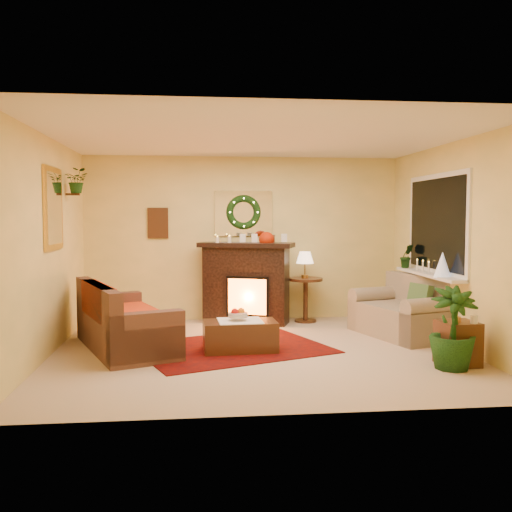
{
  "coord_description": "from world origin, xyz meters",
  "views": [
    {
      "loc": [
        -0.77,
        -6.85,
        1.66
      ],
      "look_at": [
        0.0,
        0.35,
        1.15
      ],
      "focal_mm": 40.0,
      "sensor_mm": 36.0,
      "label": 1
    }
  ],
  "objects": [
    {
      "name": "sill_plant",
      "position": [
        2.35,
        1.29,
        1.08
      ],
      "size": [
        0.25,
        0.2,
        0.46
      ],
      "primitive_type": "imported",
      "color": "#26592F",
      "rests_on": "window_sill"
    },
    {
      "name": "lamp_tiffany",
      "position": [
        2.1,
        -0.9,
        0.74
      ],
      "size": [
        0.26,
        0.26,
        0.39
      ],
      "primitive_type": "cone",
      "color": "gold",
      "rests_on": "end_table_square"
    },
    {
      "name": "side_table_round",
      "position": [
        0.95,
        1.88,
        0.32
      ],
      "size": [
        0.64,
        0.64,
        0.69
      ],
      "primitive_type": "cylinder",
      "rotation": [
        0.0,
        0.0,
        0.24
      ],
      "color": "black",
      "rests_on": "floor"
    },
    {
      "name": "floor",
      "position": [
        0.0,
        0.0,
        0.0
      ],
      "size": [
        5.0,
        5.0,
        0.0
      ],
      "primitive_type": "plane",
      "color": "beige",
      "rests_on": "ground"
    },
    {
      "name": "wall_art",
      "position": [
        -1.35,
        2.23,
        1.55
      ],
      "size": [
        0.32,
        0.03,
        0.48
      ],
      "primitive_type": "cube",
      "color": "#381E11",
      "rests_on": "wall_back"
    },
    {
      "name": "area_rug",
      "position": [
        -0.32,
        0.19,
        0.01
      ],
      "size": [
        2.71,
        2.39,
        0.01
      ],
      "primitive_type": "cube",
      "rotation": [
        0.0,
        0.0,
        0.36
      ],
      "color": "maroon",
      "rests_on": "floor"
    },
    {
      "name": "ceiling",
      "position": [
        0.0,
        0.0,
        2.6
      ],
      "size": [
        5.0,
        5.0,
        0.0
      ],
      "primitive_type": "plane",
      "color": "white",
      "rests_on": "ground"
    },
    {
      "name": "red_throw",
      "position": [
        -1.65,
        0.5,
        0.46
      ],
      "size": [
        0.74,
        1.2,
        0.02
      ],
      "primitive_type": "cube",
      "color": "red",
      "rests_on": "sofa"
    },
    {
      "name": "sofa",
      "position": [
        -1.64,
        0.32,
        0.43
      ],
      "size": [
        1.5,
        2.12,
        0.83
      ],
      "primitive_type": "cube",
      "rotation": [
        0.0,
        0.0,
        0.37
      ],
      "color": "#432F20",
      "rests_on": "floor"
    },
    {
      "name": "wreath",
      "position": [
        0.0,
        2.19,
        1.72
      ],
      "size": [
        0.55,
        0.11,
        0.55
      ],
      "primitive_type": "torus",
      "rotation": [
        1.57,
        0.0,
        0.0
      ],
      "color": "#194719",
      "rests_on": "wall_back"
    },
    {
      "name": "coffee_table",
      "position": [
        -0.23,
        0.03,
        0.21
      ],
      "size": [
        0.91,
        0.53,
        0.37
      ],
      "primitive_type": "cube",
      "rotation": [
        0.0,
        0.0,
        0.05
      ],
      "color": "#32180C",
      "rests_on": "floor"
    },
    {
      "name": "mantel_candle_b",
      "position": [
        -0.25,
        1.86,
        1.26
      ],
      "size": [
        0.06,
        0.06,
        0.18
      ],
      "primitive_type": "cylinder",
      "color": "white",
      "rests_on": "fireplace"
    },
    {
      "name": "loveseat",
      "position": [
        2.06,
        0.68,
        0.42
      ],
      "size": [
        1.22,
        1.62,
        0.83
      ],
      "primitive_type": "cube",
      "rotation": [
        0.0,
        0.0,
        0.31
      ],
      "color": "tan",
      "rests_on": "floor"
    },
    {
      "name": "wall_back",
      "position": [
        0.0,
        2.25,
        1.3
      ],
      "size": [
        5.0,
        5.0,
        0.0
      ],
      "primitive_type": "plane",
      "color": "#EFD88C",
      "rests_on": "ground"
    },
    {
      "name": "mantel_candle_a",
      "position": [
        -0.43,
        1.83,
        1.26
      ],
      "size": [
        0.05,
        0.05,
        0.16
      ],
      "primitive_type": "cylinder",
      "color": "#FAF0CE",
      "rests_on": "fireplace"
    },
    {
      "name": "poinsettia",
      "position": [
        0.32,
        1.81,
        1.3
      ],
      "size": [
        0.23,
        0.23,
        0.23
      ],
      "primitive_type": "sphere",
      "color": "#A71F03",
      "rests_on": "fireplace"
    },
    {
      "name": "wall_right",
      "position": [
        2.5,
        0.0,
        1.3
      ],
      "size": [
        4.5,
        4.5,
        0.0
      ],
      "primitive_type": "plane",
      "color": "#EFD88C",
      "rests_on": "ground"
    },
    {
      "name": "wall_left",
      "position": [
        -2.5,
        0.0,
        1.3
      ],
      "size": [
        4.5,
        4.5,
        0.0
      ],
      "primitive_type": "plane",
      "color": "#EFD88C",
      "rests_on": "ground"
    },
    {
      "name": "end_table_square",
      "position": [
        2.13,
        -0.87,
        0.27
      ],
      "size": [
        0.42,
        0.42,
        0.49
      ],
      "primitive_type": "cube",
      "rotation": [
        0.0,
        0.0,
        0.07
      ],
      "color": "black",
      "rests_on": "floor"
    },
    {
      "name": "fruit_bowl",
      "position": [
        -0.26,
        0.03,
        0.45
      ],
      "size": [
        0.24,
        0.24,
        0.05
      ],
      "primitive_type": "cylinder",
      "color": "silver",
      "rests_on": "coffee_table"
    },
    {
      "name": "gold_mirror",
      "position": [
        -2.48,
        0.3,
        1.75
      ],
      "size": [
        0.03,
        0.84,
        1.0
      ],
      "primitive_type": "cube",
      "color": "gold",
      "rests_on": "wall_left"
    },
    {
      "name": "fireplace",
      "position": [
        0.01,
        1.87,
        0.55
      ],
      "size": [
        1.35,
        0.83,
        1.18
      ],
      "primitive_type": "cube",
      "rotation": [
        0.0,
        0.0,
        -0.36
      ],
      "color": "black",
      "rests_on": "floor"
    },
    {
      "name": "window_glass",
      "position": [
        2.47,
        0.55,
        1.55
      ],
      "size": [
        0.02,
        1.7,
        1.22
      ],
      "primitive_type": "cube",
      "color": "black",
      "rests_on": "wall_right"
    },
    {
      "name": "window_frame",
      "position": [
        2.48,
        0.55,
        1.55
      ],
      "size": [
        0.03,
        1.86,
        1.36
      ],
      "primitive_type": "cube",
      "color": "white",
      "rests_on": "wall_right"
    },
    {
      "name": "mini_tree",
      "position": [
        2.36,
        0.08,
        1.04
      ],
      "size": [
        0.22,
        0.22,
        0.33
      ],
      "primitive_type": "cone",
      "color": "silver",
      "rests_on": "window_sill"
    },
    {
      "name": "wall_front",
      "position": [
        0.0,
        -2.25,
        1.3
      ],
      "size": [
        5.0,
        5.0,
        0.0
      ],
      "primitive_type": "plane",
      "color": "#EFD88C",
      "rests_on": "ground"
    },
    {
      "name": "window_sill",
      "position": [
        2.38,
        0.55,
        0.87
      ],
      "size": [
        0.22,
        1.86,
        0.04
      ],
      "primitive_type": "cube",
      "color": "white",
      "rests_on": "wall_right"
    },
    {
      "name": "lamp_cream",
      "position": [
        0.93,
        1.87,
        0.88
      ],
      "size": [
        0.27,
        0.27,
        0.42
      ],
      "primitive_type": "cone",
      "color": "#FFD1A6",
      "rests_on": "side_table_round"
    },
    {
      "name": "hanging_plant",
      "position": [
        -2.34,
        1.05,
        1.97
      ],
      "size": [
        0.33,
        0.28,
        0.36
      ],
      "primitive_type": "imported",
      "color": "#194719",
      "rests_on": "wall_left"
    },
    {
      "name": "mantel_mirror",
      "position": [
        0.0,
        2.23,
        1.7
      ],
      "size": [
        0.92,
        0.02,
        0.72
      ],
      "primitive_type": "cube",
      "color": "white",
      "rests_on": "wall_back"
    },
    {
      "name": "floor_palm",
      "position": [
        1.99,
        -1.03,
        0.45
      ],
      "size": [
        1.59,
        1.59,
        2.69
      ],
      "primitive_type": "imported",
      "rotation": [
        0.0,
        0.0,
        -0.06
      ],
      "color": "#113E10",
      "rests_on": "floor"
    }
  ]
}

